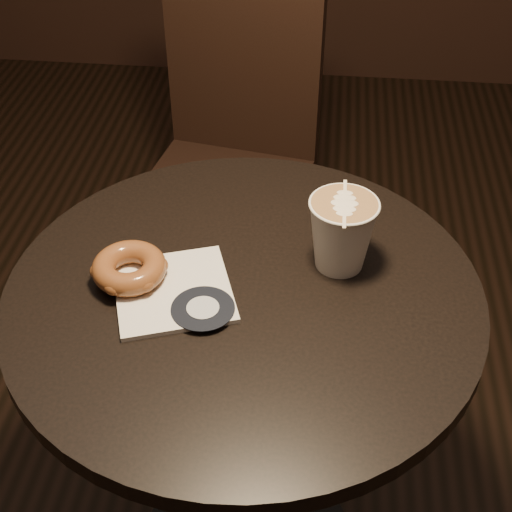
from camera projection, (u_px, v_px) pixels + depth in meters
name	position (u px, v px, depth m)	size (l,w,h in m)	color
cafe_table	(245.00, 376.00, 1.17)	(0.70, 0.70, 0.75)	black
chair	(234.00, 133.00, 1.77)	(0.45, 0.45, 0.98)	black
pastry_bag	(173.00, 291.00, 1.03)	(0.16, 0.16, 0.01)	white
doughnut	(129.00, 268.00, 1.03)	(0.11, 0.11, 0.04)	brown
latte_cup	(342.00, 234.00, 1.04)	(0.10, 0.10, 0.11)	silver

